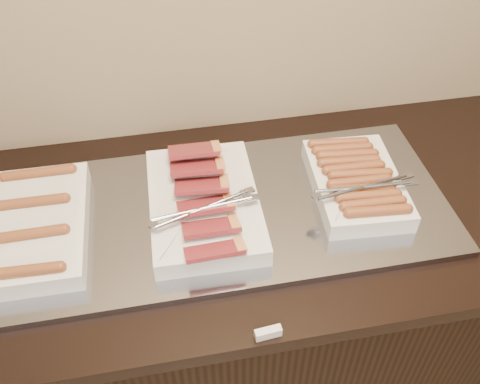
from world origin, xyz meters
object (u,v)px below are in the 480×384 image
object	(u,v)px
dish_center	(204,203)
warming_tray	(210,213)
dish_left	(33,226)
dish_right	(357,182)
counter	(211,316)

from	to	relation	value
dish_center	warming_tray	bearing A→B (deg)	15.91
dish_left	dish_center	xyz separation A→B (m)	(0.41, -0.00, 0.00)
dish_left	dish_center	distance (m)	0.41
dish_center	dish_right	bearing A→B (deg)	1.28
warming_tray	dish_left	distance (m)	0.42
counter	dish_center	size ratio (longest dim) A/B	4.94
counter	dish_right	world-z (taller)	dish_right
warming_tray	dish_right	xyz separation A→B (m)	(0.38, -0.00, 0.05)
dish_center	dish_right	xyz separation A→B (m)	(0.39, -0.00, 0.00)
dish_center	dish_left	bearing A→B (deg)	-179.07
counter	warming_tray	distance (m)	0.46
warming_tray	dish_right	distance (m)	0.38
dish_center	dish_right	distance (m)	0.39
dish_right	warming_tray	bearing A→B (deg)	-176.82
counter	dish_right	distance (m)	0.64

